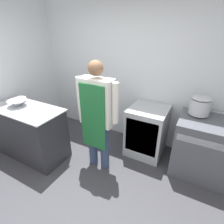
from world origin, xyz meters
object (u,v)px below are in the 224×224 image
Objects in this scene: stove at (204,147)px; fridge_unit at (147,131)px; stock_pot at (200,105)px; mixing_bowl at (17,103)px; person_cook at (97,112)px.

fridge_unit is at bearing 176.36° from stove.
stove is at bearing -33.80° from stock_pot.
mixing_bowl reaches higher than fridge_unit.
mixing_bowl is 2.88m from stock_pot.
person_cook is 5.60× the size of mixing_bowl.
person_cook is 5.98× the size of stock_pot.
stove is 1.06× the size of fridge_unit.
stove is 0.65m from stock_pot.
mixing_bowl is at bearing -166.82° from person_cook.
mixing_bowl is at bearing -152.03° from fridge_unit.
mixing_bowl is 1.07× the size of stock_pot.
person_cook reaches higher than mixing_bowl.
stove is 3.06m from mixing_bowl.
stove is 1.72m from person_cook.
stock_pot is at bearing 146.20° from stove.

